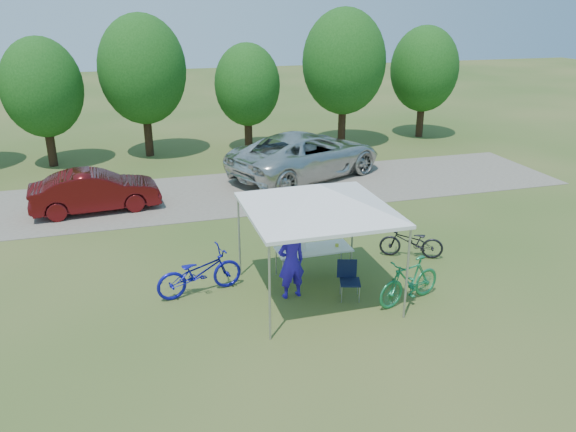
# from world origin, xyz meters

# --- Properties ---
(ground) EXTENTS (100.00, 100.00, 0.00)m
(ground) POSITION_xyz_m (0.00, 0.00, 0.00)
(ground) COLOR #2D5119
(ground) RESTS_ON ground
(gravel_strip) EXTENTS (24.00, 5.00, 0.02)m
(gravel_strip) POSITION_xyz_m (0.00, 8.00, 0.01)
(gravel_strip) COLOR gray
(gravel_strip) RESTS_ON ground
(canopy) EXTENTS (4.53, 4.53, 3.00)m
(canopy) POSITION_xyz_m (0.00, 0.00, 2.65)
(canopy) COLOR #A5A5AA
(canopy) RESTS_ON ground
(treeline) EXTENTS (24.89, 4.28, 6.30)m
(treeline) POSITION_xyz_m (-0.29, 14.05, 3.53)
(treeline) COLOR #382314
(treeline) RESTS_ON ground
(folding_table) EXTENTS (1.85, 0.77, 0.76)m
(folding_table) POSITION_xyz_m (0.24, 0.94, 0.72)
(folding_table) COLOR white
(folding_table) RESTS_ON ground
(folding_chair) EXTENTS (0.57, 0.59, 0.89)m
(folding_chair) POSITION_xyz_m (0.69, -0.27, 0.53)
(folding_chair) COLOR #0E1532
(folding_chair) RESTS_ON ground
(cooler) EXTENTS (0.43, 0.29, 0.31)m
(cooler) POSITION_xyz_m (-0.22, 0.94, 0.91)
(cooler) COLOR white
(cooler) RESTS_ON folding_table
(ice_cream_cup) EXTENTS (0.09, 0.09, 0.07)m
(ice_cream_cup) POSITION_xyz_m (0.84, 0.89, 0.79)
(ice_cream_cup) COLOR gold
(ice_cream_cup) RESTS_ON folding_table
(cyclist) EXTENTS (0.70, 0.51, 1.77)m
(cyclist) POSITION_xyz_m (-0.58, 0.10, 0.88)
(cyclist) COLOR #2B17BC
(cyclist) RESTS_ON ground
(bike_blue) EXTENTS (2.16, 1.12, 1.08)m
(bike_blue) POSITION_xyz_m (-2.59, 0.86, 0.54)
(bike_blue) COLOR #111197
(bike_blue) RESTS_ON ground
(bike_green) EXTENTS (1.85, 1.01, 1.07)m
(bike_green) POSITION_xyz_m (1.92, -0.89, 0.54)
(bike_green) COLOR #1B7C49
(bike_green) RESTS_ON ground
(bike_dark) EXTENTS (1.77, 1.26, 0.88)m
(bike_dark) POSITION_xyz_m (3.12, 1.28, 0.44)
(bike_dark) COLOR black
(bike_dark) RESTS_ON ground
(minivan) EXTENTS (7.01, 5.35, 1.77)m
(minivan) POSITION_xyz_m (2.72, 9.19, 0.90)
(minivan) COLOR silver
(minivan) RESTS_ON gravel_strip
(sedan) EXTENTS (4.17, 1.77, 1.34)m
(sedan) POSITION_xyz_m (-5.08, 7.42, 0.69)
(sedan) COLOR #510D0F
(sedan) RESTS_ON gravel_strip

